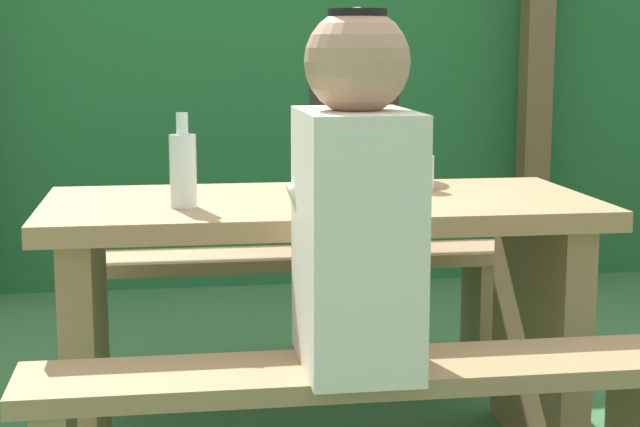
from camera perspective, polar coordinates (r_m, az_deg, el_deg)
hedge_backdrop at (r=4.86m, az=-4.07°, el=7.42°), size 6.40×0.60×1.84m
pergola_post_right at (r=4.68m, az=12.02°, el=7.51°), size 0.12×0.12×1.90m
picnic_table at (r=2.65m, az=0.00°, el=-3.90°), size 1.40×0.64×0.70m
bench_near at (r=2.15m, az=2.33°, el=-11.63°), size 1.40×0.24×0.45m
bench_far at (r=3.24m, az=-1.52°, el=-4.37°), size 1.40×0.24×0.45m
person_white_shirt at (r=2.03m, az=2.02°, el=0.51°), size 0.25×0.35×0.72m
person_black_coat at (r=3.18m, az=1.79°, el=3.77°), size 0.25×0.35×0.72m
drinking_glass at (r=2.76m, az=5.65°, el=2.28°), size 0.07×0.07×0.09m
bottle_left at (r=2.47m, az=-7.69°, el=2.51°), size 0.07×0.07×0.23m
bottle_right at (r=2.52m, az=0.60°, el=2.84°), size 0.07×0.07×0.24m
bottle_center at (r=2.69m, az=0.64°, el=3.09°), size 0.06×0.06×0.23m
cell_phone at (r=2.54m, az=5.00°, el=0.72°), size 0.13×0.16×0.01m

